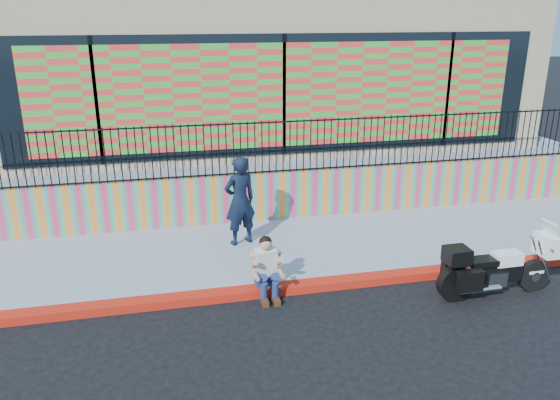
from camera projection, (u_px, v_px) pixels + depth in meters
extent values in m
plane|color=black|center=(335.00, 287.00, 9.88)|extent=(90.00, 90.00, 0.00)
cube|color=red|center=(335.00, 283.00, 9.86)|extent=(16.00, 0.30, 0.15)
cube|color=gray|center=(310.00, 247.00, 11.38)|extent=(16.00, 3.00, 0.15)
cube|color=#D73864|center=(292.00, 194.00, 12.65)|extent=(16.00, 0.20, 1.10)
cube|color=gray|center=(254.00, 147.00, 17.37)|extent=(16.00, 10.00, 1.25)
cube|color=tan|center=(254.00, 63.00, 16.33)|extent=(14.00, 8.00, 4.00)
cube|color=black|center=(284.00, 96.00, 12.75)|extent=(12.60, 0.04, 2.80)
cube|color=#EF3935|center=(284.00, 96.00, 12.72)|extent=(11.48, 0.02, 2.40)
cylinder|color=black|center=(534.00, 276.00, 9.66)|extent=(0.59, 0.12, 0.59)
cylinder|color=black|center=(456.00, 284.00, 9.35)|extent=(0.59, 0.12, 0.59)
cube|color=black|center=(496.00, 272.00, 9.45)|extent=(0.85, 0.25, 0.30)
cube|color=silver|center=(494.00, 277.00, 9.47)|extent=(0.36, 0.30, 0.27)
cube|color=white|center=(507.00, 258.00, 9.40)|extent=(0.49, 0.29, 0.21)
cube|color=black|center=(482.00, 262.00, 9.31)|extent=(0.49, 0.30, 0.11)
cube|color=white|center=(547.00, 245.00, 9.50)|extent=(0.27, 0.46, 0.37)
cube|color=silver|center=(551.00, 229.00, 9.41)|extent=(0.16, 0.41, 0.30)
cube|color=black|center=(457.00, 255.00, 9.16)|extent=(0.39, 0.37, 0.27)
cube|color=black|center=(470.00, 281.00, 9.05)|extent=(0.43, 0.16, 0.36)
cube|color=black|center=(454.00, 267.00, 9.55)|extent=(0.43, 0.16, 0.36)
cube|color=white|center=(534.00, 271.00, 9.63)|extent=(0.29, 0.14, 0.05)
imported|color=black|center=(240.00, 201.00, 11.07)|extent=(0.79, 0.64, 1.86)
cube|color=navy|center=(265.00, 279.00, 9.64)|extent=(0.36, 0.28, 0.18)
cube|color=silver|center=(266.00, 262.00, 9.48)|extent=(0.38, 0.27, 0.54)
sphere|color=tan|center=(266.00, 244.00, 9.33)|extent=(0.21, 0.21, 0.21)
cube|color=#472814|center=(265.00, 302.00, 9.27)|extent=(0.11, 0.26, 0.10)
cube|color=#472814|center=(276.00, 300.00, 9.31)|extent=(0.11, 0.26, 0.10)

